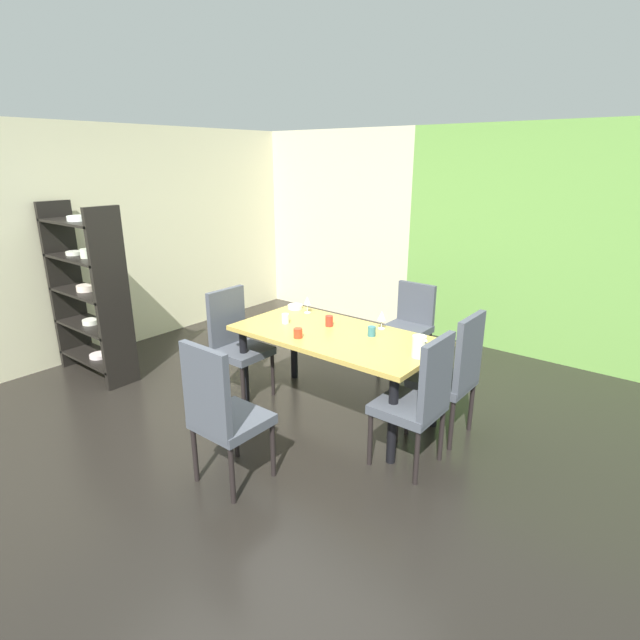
{
  "coord_description": "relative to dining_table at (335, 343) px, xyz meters",
  "views": [
    {
      "loc": [
        2.6,
        -2.62,
        2.17
      ],
      "look_at": [
        0.09,
        0.53,
        0.85
      ],
      "focal_mm": 28.0,
      "sensor_mm": 36.0,
      "label": 1
    }
  ],
  "objects": [
    {
      "name": "ground_plane",
      "position": [
        -0.23,
        -0.57,
        -0.67
      ],
      "size": [
        5.72,
        6.16,
        0.02
      ],
      "primitive_type": "cube",
      "color": "black"
    },
    {
      "name": "back_panel_interior",
      "position": [
        -1.88,
        2.46,
        0.6
      ],
      "size": [
        2.43,
        0.1,
        2.52
      ],
      "primitive_type": "cube",
      "color": "beige",
      "rests_on": "ground_plane"
    },
    {
      "name": "garden_window_panel",
      "position": [
        0.98,
        2.46,
        0.6
      ],
      "size": [
        3.3,
        0.1,
        2.52
      ],
      "primitive_type": "cube",
      "color": "#689C44",
      "rests_on": "ground_plane"
    },
    {
      "name": "left_interior_panel",
      "position": [
        -3.04,
        -0.57,
        0.6
      ],
      "size": [
        0.1,
        6.16,
        2.52
      ],
      "primitive_type": "cube",
      "color": "beige",
      "rests_on": "ground_plane"
    },
    {
      "name": "dining_table",
      "position": [
        0.0,
        0.0,
        0.0
      ],
      "size": [
        1.76,
        0.88,
        0.75
      ],
      "color": "#B99B46",
      "rests_on": "ground_plane"
    },
    {
      "name": "chair_head_far",
      "position": [
        0.01,
        1.28,
        -0.14
      ],
      "size": [
        0.44,
        0.45,
        0.92
      ],
      "rotation": [
        0.0,
        0.0,
        3.14
      ],
      "color": "#42464E",
      "rests_on": "ground_plane"
    },
    {
      "name": "chair_head_near",
      "position": [
        0.02,
        -1.29,
        -0.09
      ],
      "size": [
        0.44,
        0.44,
        1.05
      ],
      "color": "#42464E",
      "rests_on": "ground_plane"
    },
    {
      "name": "chair_right_far",
      "position": [
        0.95,
        0.28,
        -0.1
      ],
      "size": [
        0.44,
        0.44,
        1.04
      ],
      "rotation": [
        0.0,
        0.0,
        1.57
      ],
      "color": "#42464E",
      "rests_on": "ground_plane"
    },
    {
      "name": "chair_left_near",
      "position": [
        -0.95,
        -0.28,
        -0.11
      ],
      "size": [
        0.44,
        0.44,
        1.02
      ],
      "rotation": [
        0.0,
        0.0,
        -1.57
      ],
      "color": "#42464E",
      "rests_on": "ground_plane"
    },
    {
      "name": "chair_right_near",
      "position": [
        0.95,
        -0.28,
        -0.1
      ],
      "size": [
        0.44,
        0.44,
        1.02
      ],
      "rotation": [
        0.0,
        0.0,
        1.57
      ],
      "color": "#42464E",
      "rests_on": "ground_plane"
    },
    {
      "name": "display_shelf",
      "position": [
        -2.45,
        -0.86,
        0.22
      ],
      "size": [
        0.98,
        0.34,
        1.75
      ],
      "color": "black",
      "rests_on": "ground_plane"
    },
    {
      "name": "wine_glass_south",
      "position": [
        -0.57,
        0.3,
        0.2
      ],
      "size": [
        0.07,
        0.07,
        0.16
      ],
      "color": "silver",
      "rests_on": "dining_table"
    },
    {
      "name": "wine_glass_corner",
      "position": [
        0.24,
        0.34,
        0.2
      ],
      "size": [
        0.07,
        0.07,
        0.16
      ],
      "color": "silver",
      "rests_on": "dining_table"
    },
    {
      "name": "serving_bowl_rear",
      "position": [
        -0.75,
        0.33,
        0.11
      ],
      "size": [
        0.15,
        0.15,
        0.04
      ],
      "primitive_type": "cylinder",
      "color": "beige",
      "rests_on": "dining_table"
    },
    {
      "name": "cup_north",
      "position": [
        -0.51,
        -0.07,
        0.13
      ],
      "size": [
        0.06,
        0.06,
        0.09
      ],
      "primitive_type": "cylinder",
      "color": "silver",
      "rests_on": "dining_table"
    },
    {
      "name": "cup_near_shelf",
      "position": [
        -0.18,
        -0.28,
        0.13
      ],
      "size": [
        0.07,
        0.07,
        0.08
      ],
      "primitive_type": "cylinder",
      "color": "red",
      "rests_on": "dining_table"
    },
    {
      "name": "cup_left",
      "position": [
        -0.16,
        0.12,
        0.14
      ],
      "size": [
        0.07,
        0.07,
        0.1
      ],
      "primitive_type": "cylinder",
      "color": "red",
      "rests_on": "dining_table"
    },
    {
      "name": "cup_right",
      "position": [
        0.27,
        0.14,
        0.13
      ],
      "size": [
        0.07,
        0.07,
        0.08
      ],
      "primitive_type": "cylinder",
      "color": "#316871",
      "rests_on": "dining_table"
    },
    {
      "name": "pitcher_west",
      "position": [
        0.8,
        -0.03,
        0.17
      ],
      "size": [
        0.12,
        0.11,
        0.17
      ],
      "color": "#EEEFC7",
      "rests_on": "dining_table"
    }
  ]
}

